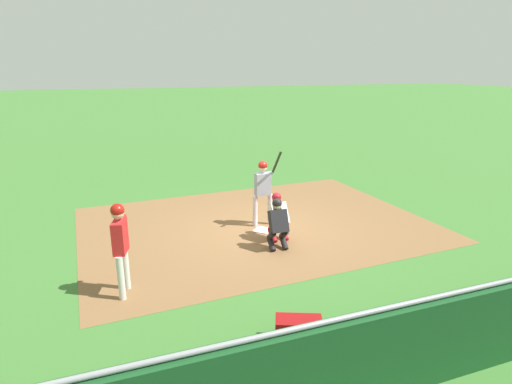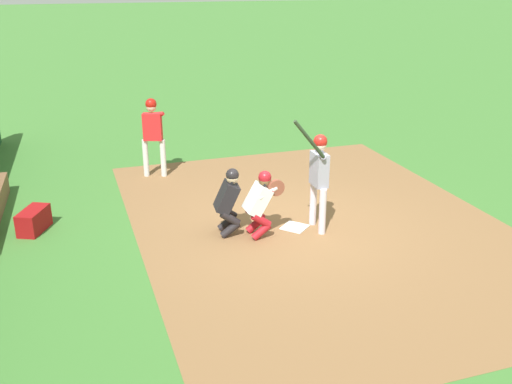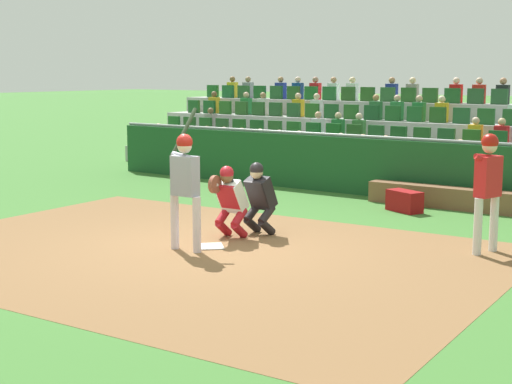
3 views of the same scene
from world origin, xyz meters
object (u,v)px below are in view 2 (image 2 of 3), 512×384
object	(u,v)px
equipment_duffel_bag	(34,220)
home_plate_umpire	(229,199)
catcher_crouching	(261,200)
batter_at_plate	(319,171)
home_plate_marker	(295,227)
on_deck_batter	(153,129)

from	to	relation	value
equipment_duffel_bag	home_plate_umpire	bearing A→B (deg)	95.19
catcher_crouching	home_plate_umpire	bearing A→B (deg)	-113.89
batter_at_plate	home_plate_umpire	distance (m)	1.72
home_plate_marker	home_plate_umpire	bearing A→B (deg)	-94.38
home_plate_umpire	on_deck_batter	size ratio (longest dim) A/B	0.69
catcher_crouching	on_deck_batter	size ratio (longest dim) A/B	0.68
batter_at_plate	catcher_crouching	size ratio (longest dim) A/B	1.76
catcher_crouching	home_plate_umpire	size ratio (longest dim) A/B	0.98
home_plate_umpire	on_deck_batter	distance (m)	3.78
catcher_crouching	equipment_duffel_bag	size ratio (longest dim) A/B	1.69
home_plate_marker	batter_at_plate	size ratio (longest dim) A/B	0.20
home_plate_umpire	equipment_duffel_bag	xyz separation A→B (m)	(-1.11, -3.49, -0.49)
batter_at_plate	equipment_duffel_bag	bearing A→B (deg)	-104.99
batter_at_plate	on_deck_batter	bearing A→B (deg)	-146.61
home_plate_umpire	on_deck_batter	world-z (taller)	on_deck_batter
home_plate_marker	home_plate_umpire	distance (m)	1.43
catcher_crouching	on_deck_batter	distance (m)	4.17
catcher_crouching	on_deck_batter	world-z (taller)	on_deck_batter
batter_at_plate	catcher_crouching	distance (m)	1.19
on_deck_batter	home_plate_marker	bearing A→B (deg)	30.32
home_plate_marker	home_plate_umpire	world-z (taller)	home_plate_umpire
home_plate_marker	on_deck_batter	size ratio (longest dim) A/B	0.24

